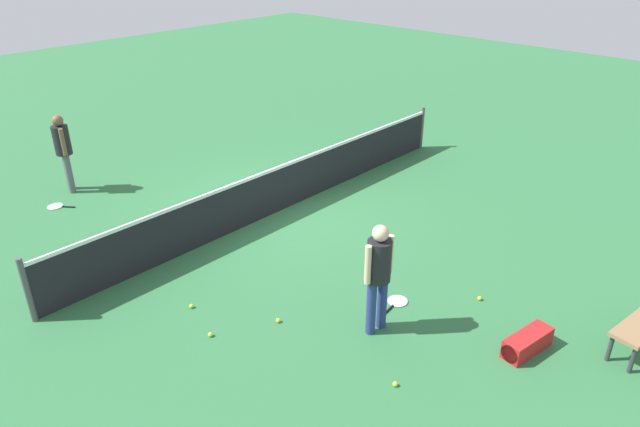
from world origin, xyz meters
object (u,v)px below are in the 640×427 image
(tennis_racket_far_player, at_px, (57,206))
(tennis_ball_baseline, at_px, (210,335))
(tennis_ball_stray_left, at_px, (278,320))
(equipment_bag, at_px, (526,344))
(tennis_ball_by_net, at_px, (480,298))
(tennis_ball_midcourt, at_px, (395,384))
(tennis_ball_near_player, at_px, (191,306))
(tennis_racket_near_player, at_px, (397,302))
(player_near_side, at_px, (379,270))
(player_far_side, at_px, (63,147))

(tennis_racket_far_player, bearing_deg, tennis_ball_baseline, -93.95)
(tennis_ball_stray_left, xyz_separation_m, equipment_bag, (1.86, -2.94, 0.11))
(tennis_ball_by_net, xyz_separation_m, tennis_ball_midcourt, (-2.41, -0.16, 0.00))
(equipment_bag, bearing_deg, tennis_ball_by_net, 57.81)
(tennis_ball_near_player, distance_m, equipment_bag, 4.88)
(tennis_racket_far_player, bearing_deg, tennis_ball_midcourt, -85.78)
(tennis_racket_near_player, relative_size, tennis_ball_midcourt, 9.07)
(tennis_ball_by_net, relative_size, tennis_ball_midcourt, 1.00)
(player_near_side, distance_m, tennis_ball_baseline, 2.56)
(tennis_racket_far_player, bearing_deg, equipment_bag, -75.52)
(tennis_ball_near_player, bearing_deg, tennis_ball_baseline, -106.10)
(player_far_side, bearing_deg, tennis_ball_baseline, -99.12)
(tennis_ball_baseline, relative_size, tennis_ball_stray_left, 1.00)
(player_near_side, relative_size, tennis_racket_far_player, 2.99)
(player_far_side, height_order, tennis_racket_near_player, player_far_side)
(tennis_ball_near_player, relative_size, tennis_ball_stray_left, 1.00)
(tennis_racket_near_player, xyz_separation_m, tennis_ball_near_player, (-2.26, 2.21, 0.02))
(tennis_ball_baseline, distance_m, equipment_bag, 4.38)
(tennis_racket_near_player, bearing_deg, equipment_bag, -82.28)
(tennis_ball_near_player, relative_size, tennis_ball_by_net, 1.00)
(tennis_racket_far_player, height_order, tennis_ball_near_player, tennis_ball_near_player)
(tennis_ball_midcourt, bearing_deg, tennis_ball_baseline, 111.68)
(tennis_ball_stray_left, bearing_deg, tennis_ball_baseline, 152.02)
(equipment_bag, bearing_deg, tennis_ball_midcourt, 152.61)
(tennis_racket_near_player, distance_m, tennis_ball_baseline, 2.87)
(tennis_racket_near_player, relative_size, tennis_ball_by_net, 9.07)
(tennis_ball_near_player, bearing_deg, tennis_ball_stray_left, -61.66)
(tennis_ball_midcourt, bearing_deg, tennis_racket_far_player, 94.22)
(tennis_ball_baseline, bearing_deg, player_far_side, 80.88)
(tennis_ball_near_player, distance_m, tennis_ball_stray_left, 1.40)
(tennis_ball_baseline, bearing_deg, tennis_ball_near_player, 73.90)
(player_far_side, height_order, tennis_ball_by_net, player_far_side)
(player_far_side, distance_m, tennis_racket_far_player, 1.29)
(tennis_racket_far_player, relative_size, tennis_ball_baseline, 8.60)
(tennis_ball_by_net, distance_m, tennis_ball_midcourt, 2.42)
(player_near_side, bearing_deg, tennis_ball_by_net, -23.88)
(tennis_ball_near_player, relative_size, equipment_bag, 0.08)
(tennis_ball_midcourt, relative_size, tennis_ball_stray_left, 1.00)
(player_near_side, distance_m, tennis_ball_stray_left, 1.73)
(tennis_ball_baseline, xyz_separation_m, equipment_bag, (2.74, -3.41, 0.11))
(player_near_side, bearing_deg, tennis_ball_near_player, 122.56)
(tennis_ball_baseline, bearing_deg, player_near_side, -42.92)
(player_far_side, xyz_separation_m, tennis_racket_far_player, (-0.61, -0.55, -1.00))
(player_far_side, xyz_separation_m, tennis_ball_stray_left, (-0.12, -6.70, -0.98))
(tennis_ball_midcourt, height_order, equipment_bag, equipment_bag)
(player_near_side, distance_m, tennis_racket_far_player, 7.48)
(player_far_side, distance_m, tennis_ball_midcourt, 8.80)
(player_near_side, distance_m, tennis_ball_near_player, 2.98)
(tennis_ball_baseline, bearing_deg, tennis_racket_far_player, 86.05)
(tennis_ball_near_player, xyz_separation_m, tennis_ball_by_net, (3.19, -3.11, 0.00))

